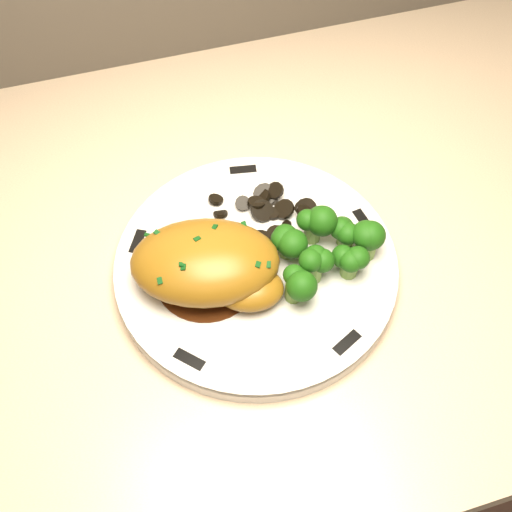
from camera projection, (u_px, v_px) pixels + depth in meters
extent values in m
cylinder|color=silver|center=(256.00, 267.00, 0.65)|extent=(0.32, 0.32, 0.02)
cube|color=black|center=(243.00, 170.00, 0.72)|extent=(0.03, 0.02, 0.00)
cube|color=black|center=(138.00, 242.00, 0.66)|extent=(0.02, 0.03, 0.00)
cube|color=black|center=(189.00, 360.00, 0.58)|extent=(0.03, 0.03, 0.00)
cube|color=black|center=(347.00, 343.00, 0.59)|extent=(0.03, 0.02, 0.00)
cube|color=black|center=(363.00, 220.00, 0.68)|extent=(0.01, 0.03, 0.00)
cylinder|color=#3D1B0B|center=(207.00, 278.00, 0.63)|extent=(0.10, 0.10, 0.00)
ellipsoid|color=#926219|center=(205.00, 262.00, 0.61)|extent=(0.16, 0.13, 0.06)
ellipsoid|color=#926219|center=(249.00, 288.00, 0.61)|extent=(0.08, 0.07, 0.03)
cube|color=#0B370E|center=(157.00, 245.00, 0.60)|extent=(0.01, 0.00, 0.00)
cube|color=#0B370E|center=(175.00, 243.00, 0.59)|extent=(0.01, 0.00, 0.00)
cube|color=#0B370E|center=(194.00, 241.00, 0.59)|extent=(0.01, 0.00, 0.00)
cube|color=#0B370E|center=(213.00, 241.00, 0.59)|extent=(0.01, 0.00, 0.00)
cube|color=#0B370E|center=(231.00, 242.00, 0.59)|extent=(0.01, 0.00, 0.00)
cube|color=#0B370E|center=(250.00, 244.00, 0.60)|extent=(0.01, 0.00, 0.00)
cylinder|color=black|center=(294.00, 206.00, 0.69)|extent=(0.02, 0.02, 0.01)
cylinder|color=black|center=(289.00, 199.00, 0.69)|extent=(0.02, 0.02, 0.01)
cylinder|color=black|center=(281.00, 193.00, 0.69)|extent=(0.02, 0.02, 0.01)
cylinder|color=black|center=(270.00, 196.00, 0.69)|extent=(0.02, 0.02, 0.01)
cylinder|color=black|center=(258.00, 196.00, 0.69)|extent=(0.02, 0.02, 0.01)
cylinder|color=black|center=(246.00, 198.00, 0.68)|extent=(0.02, 0.03, 0.02)
cylinder|color=black|center=(238.00, 207.00, 0.68)|extent=(0.03, 0.03, 0.01)
cylinder|color=black|center=(233.00, 212.00, 0.68)|extent=(0.03, 0.03, 0.00)
cylinder|color=black|center=(233.00, 217.00, 0.67)|extent=(0.02, 0.02, 0.01)
cylinder|color=black|center=(238.00, 226.00, 0.67)|extent=(0.03, 0.03, 0.02)
cylinder|color=black|center=(246.00, 228.00, 0.66)|extent=(0.03, 0.03, 0.01)
cylinder|color=black|center=(258.00, 228.00, 0.66)|extent=(0.03, 0.03, 0.01)
cylinder|color=black|center=(270.00, 230.00, 0.67)|extent=(0.02, 0.02, 0.01)
cylinder|color=black|center=(282.00, 224.00, 0.67)|extent=(0.03, 0.03, 0.01)
cylinder|color=black|center=(290.00, 216.00, 0.67)|extent=(0.04, 0.03, 0.02)
cylinder|color=black|center=(294.00, 213.00, 0.68)|extent=(0.04, 0.03, 0.02)
cylinder|color=olive|center=(287.00, 247.00, 0.64)|extent=(0.02, 0.02, 0.02)
sphere|color=#0D3508|center=(288.00, 238.00, 0.63)|extent=(0.03, 0.03, 0.03)
cylinder|color=olive|center=(312.00, 232.00, 0.65)|extent=(0.02, 0.02, 0.02)
sphere|color=#0D3508|center=(313.00, 223.00, 0.64)|extent=(0.03, 0.03, 0.03)
cylinder|color=olive|center=(346.00, 237.00, 0.65)|extent=(0.02, 0.02, 0.02)
sphere|color=#0D3508|center=(348.00, 227.00, 0.64)|extent=(0.03, 0.03, 0.03)
cylinder|color=olive|center=(313.00, 272.00, 0.63)|extent=(0.02, 0.02, 0.02)
sphere|color=#0D3508|center=(315.00, 263.00, 0.61)|extent=(0.03, 0.03, 0.03)
cylinder|color=olive|center=(349.00, 267.00, 0.63)|extent=(0.02, 0.02, 0.02)
sphere|color=#0D3508|center=(351.00, 258.00, 0.62)|extent=(0.03, 0.03, 0.03)
cylinder|color=olive|center=(368.00, 249.00, 0.64)|extent=(0.02, 0.02, 0.02)
sphere|color=#0D3508|center=(370.00, 240.00, 0.63)|extent=(0.03, 0.03, 0.03)
cylinder|color=olive|center=(294.00, 291.00, 0.61)|extent=(0.02, 0.02, 0.02)
sphere|color=#0D3508|center=(294.00, 282.00, 0.60)|extent=(0.03, 0.03, 0.03)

